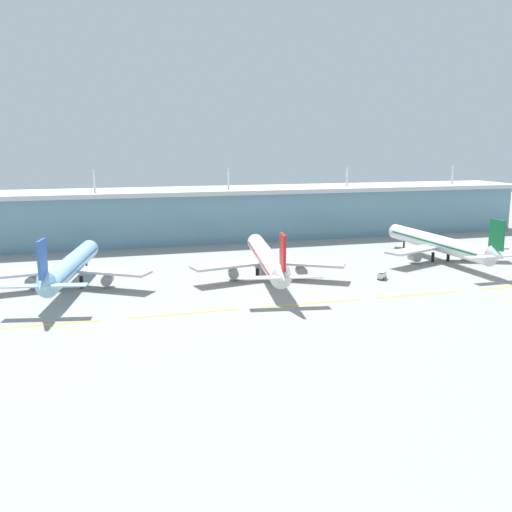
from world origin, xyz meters
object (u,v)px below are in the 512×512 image
(airliner_near, at_px, (70,266))
(airliner_far, at_px, (439,243))
(baggage_cart, at_px, (382,275))
(airliner_middle, at_px, (267,258))

(airliner_near, distance_m, airliner_far, 127.37)
(airliner_near, relative_size, baggage_cart, 16.80)
(airliner_middle, distance_m, airliner_far, 68.68)
(airliner_middle, xyz_separation_m, airliner_far, (68.10, 8.88, -0.00))
(airliner_near, bearing_deg, airliner_far, 1.55)
(airliner_near, height_order, airliner_middle, same)
(baggage_cart, bearing_deg, airliner_far, 30.94)
(airliner_middle, bearing_deg, airliner_near, 174.74)
(airliner_near, height_order, baggage_cart, airliner_near)
(airliner_far, xyz_separation_m, baggage_cart, (-33.62, -20.16, -5.19))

